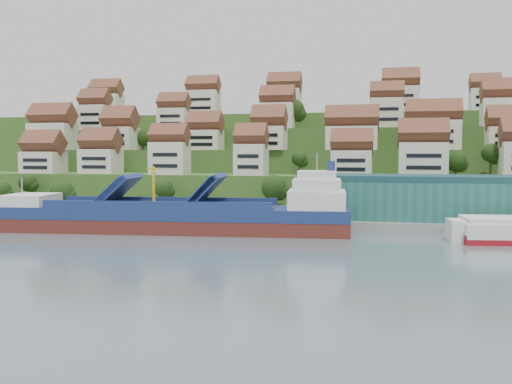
# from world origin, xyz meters

# --- Properties ---
(ground) EXTENTS (300.00, 300.00, 0.00)m
(ground) POSITION_xyz_m (0.00, 0.00, 0.00)
(ground) COLOR slate
(ground) RESTS_ON ground
(quay) EXTENTS (180.00, 14.00, 2.20)m
(quay) POSITION_xyz_m (20.00, 15.00, 1.10)
(quay) COLOR gray
(quay) RESTS_ON ground
(pebble_beach) EXTENTS (45.00, 20.00, 1.00)m
(pebble_beach) POSITION_xyz_m (-58.00, 12.00, 0.50)
(pebble_beach) COLOR gray
(pebble_beach) RESTS_ON ground
(hillside) EXTENTS (260.00, 128.00, 31.00)m
(hillside) POSITION_xyz_m (0.00, 103.55, 10.66)
(hillside) COLOR #2D4C1E
(hillside) RESTS_ON ground
(hillside_village) EXTENTS (156.49, 64.09, 29.21)m
(hillside_village) POSITION_xyz_m (1.80, 60.63, 24.46)
(hillside_village) COLOR beige
(hillside_village) RESTS_ON ground
(hillside_trees) EXTENTS (141.49, 62.47, 31.66)m
(hillside_trees) POSITION_xyz_m (-10.33, 44.15, 16.66)
(hillside_trees) COLOR #1E3913
(hillside_trees) RESTS_ON ground
(warehouse) EXTENTS (60.00, 15.00, 10.00)m
(warehouse) POSITION_xyz_m (52.00, 17.00, 7.20)
(warehouse) COLOR #25645A
(warehouse) RESTS_ON quay
(flagpole) EXTENTS (1.28, 0.16, 8.00)m
(flagpole) POSITION_xyz_m (18.11, 10.00, 6.88)
(flagpole) COLOR gray
(flagpole) RESTS_ON quay
(beach_huts) EXTENTS (14.40, 3.70, 2.20)m
(beach_huts) POSITION_xyz_m (-60.00, 10.75, 2.10)
(beach_huts) COLOR white
(beach_huts) RESTS_ON pebble_beach
(cargo_ship) EXTENTS (77.75, 19.50, 17.05)m
(cargo_ship) POSITION_xyz_m (-8.08, -0.15, 3.26)
(cargo_ship) COLOR #57221A
(cargo_ship) RESTS_ON ground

